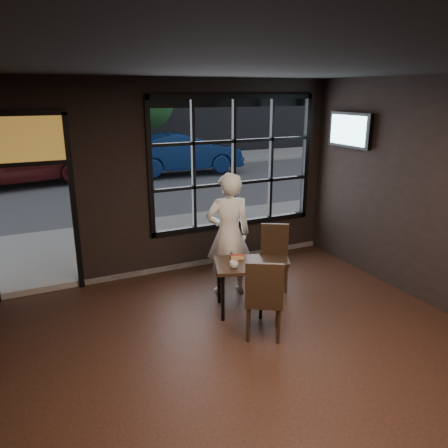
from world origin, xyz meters
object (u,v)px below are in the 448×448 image
chair_near (264,297)px  navy_car (183,153)px  cafe_table (239,287)px  man (228,234)px

chair_near → navy_car: 11.38m
cafe_table → chair_near: bearing=-72.5°
man → navy_car: bearing=-94.4°
cafe_table → man: size_ratio=0.39×
cafe_table → man: bearing=97.7°
chair_near → man: size_ratio=0.57×
chair_near → navy_car: (2.95, 10.98, 0.28)m
navy_car → cafe_table: bearing=166.9°
chair_near → cafe_table: bearing=-61.1°
navy_car → man: bearing=166.6°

